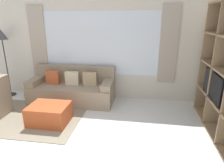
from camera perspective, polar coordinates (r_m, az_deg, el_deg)
wall_back at (r=5.26m, az=-3.21°, el=10.45°), size 6.75×0.11×2.70m
area_rug at (r=4.79m, az=-22.13°, el=-8.82°), size 2.22×1.67×0.01m
couch_main at (r=5.26m, az=-11.26°, el=-1.48°), size 2.12×0.85×0.89m
ottoman at (r=4.37m, az=-17.43°, el=-8.16°), size 0.79×0.63×0.40m
floor_lamp at (r=6.03m, az=-28.92°, el=10.98°), size 0.31×0.31×1.80m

